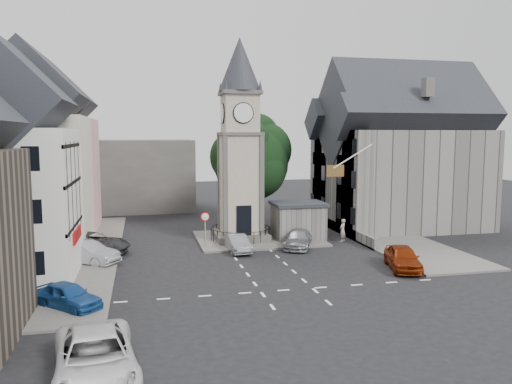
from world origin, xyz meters
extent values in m
plane|color=black|center=(0.00, 0.00, 0.00)|extent=(120.00, 120.00, 0.00)
cube|color=#595651|center=(-12.50, 6.00, 0.07)|extent=(6.00, 30.00, 0.14)
cube|color=#595651|center=(12.00, 8.00, 0.07)|extent=(6.00, 26.00, 0.14)
cube|color=#595651|center=(1.50, 8.00, 0.08)|extent=(10.00, 8.00, 0.16)
cube|color=silver|center=(0.00, -5.50, 0.01)|extent=(20.00, 8.00, 0.01)
cube|color=#4C4944|center=(0.00, 8.00, 0.35)|extent=(4.20, 4.20, 0.70)
torus|color=black|center=(0.00, 8.00, 1.08)|extent=(4.86, 4.86, 0.06)
cube|color=#A59A85|center=(0.00, 8.00, 4.70)|extent=(3.00, 3.00, 8.00)
cube|color=black|center=(0.00, 6.55, 1.90)|extent=(1.20, 0.25, 2.40)
cube|color=#4C4944|center=(0.00, 8.00, 8.70)|extent=(3.30, 3.30, 0.25)
cube|color=#A59A85|center=(0.00, 8.00, 10.30)|extent=(2.70, 2.70, 3.20)
cylinder|color=white|center=(0.00, 6.60, 10.30)|extent=(1.50, 0.12, 1.50)
cube|color=#4C4944|center=(0.00, 8.00, 11.90)|extent=(3.10, 3.10, 0.30)
cone|color=black|center=(0.00, 8.00, 14.15)|extent=(3.40, 3.40, 4.20)
cube|color=#5C5A55|center=(4.80, 7.50, 1.40)|extent=(4.00, 3.00, 2.80)
cube|color=black|center=(4.80, 7.50, 2.95)|extent=(4.30, 3.30, 0.25)
cylinder|color=black|center=(2.00, 13.00, 2.20)|extent=(0.70, 0.70, 4.40)
cylinder|color=black|center=(-3.20, 5.50, 1.25)|extent=(0.10, 0.10, 2.50)
cone|color=#A50C0C|center=(-3.20, 5.40, 2.50)|extent=(0.70, 0.06, 0.70)
cone|color=white|center=(-3.20, 5.38, 2.50)|extent=(0.54, 0.04, 0.54)
cube|color=#CD8D95|center=(-15.50, 16.00, 5.00)|extent=(7.50, 7.00, 10.00)
cube|color=beige|center=(-15.50, 8.00, 5.00)|extent=(7.50, 7.00, 10.00)
cube|color=silver|center=(-15.50, 0.00, 4.50)|extent=(7.50, 7.00, 9.00)
cube|color=#4C4944|center=(-12.00, 28.00, 4.00)|extent=(20.00, 10.00, 8.00)
cube|color=#5C5A55|center=(16.00, 11.00, 4.50)|extent=(14.00, 10.00, 9.00)
cube|color=#5C5A55|center=(9.80, 7.50, 4.50)|extent=(1.60, 4.40, 9.00)
cube|color=#5C5A55|center=(9.80, 14.50, 4.50)|extent=(1.60, 4.40, 9.00)
cube|color=#5C5A55|center=(9.20, 10.00, 0.45)|extent=(0.40, 16.00, 0.90)
cylinder|color=white|center=(8.00, 4.00, 7.00)|extent=(3.17, 0.10, 1.89)
plane|color=#B21414|center=(6.60, 4.00, 5.90)|extent=(1.40, 0.00, 1.40)
imported|color=#19488C|center=(-11.50, -5.89, 0.66)|extent=(3.86, 3.83, 1.32)
imported|color=#999AA0|center=(-11.50, 2.97, 0.76)|extent=(4.70, 3.96, 1.52)
imported|color=#2B2B2D|center=(-11.50, 5.77, 0.79)|extent=(6.25, 4.61, 1.58)
imported|color=gray|center=(-1.00, 4.16, 0.64)|extent=(1.64, 3.97, 1.28)
imported|color=gray|center=(3.86, 4.50, 0.66)|extent=(3.57, 4.93, 1.33)
imported|color=maroon|center=(8.50, -3.00, 0.77)|extent=(2.99, 4.83, 1.53)
imported|color=silver|center=(-9.50, -13.88, 0.83)|extent=(3.49, 6.29, 1.67)
imported|color=#AB9E8E|center=(8.00, 5.71, 0.92)|extent=(0.80, 0.77, 1.84)
camera|label=1|loc=(-7.73, -31.47, 8.68)|focal=35.00mm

